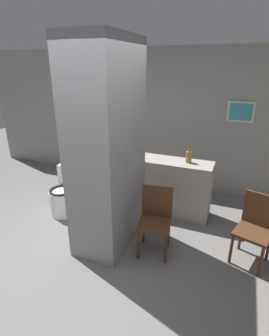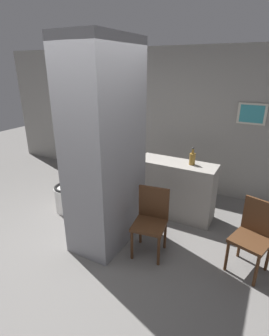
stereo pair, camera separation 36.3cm
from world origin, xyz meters
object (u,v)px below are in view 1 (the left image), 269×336
chair_near_pillar (155,217)px  bottle_tall (189,156)px  toilet (65,194)px  bicycle (104,184)px  chair_by_doorway (256,226)px

chair_near_pillar → bottle_tall: (0.18, 1.02, 0.52)m
chair_near_pillar → toilet: bearing=159.4°
bicycle → chair_near_pillar: bearing=-35.8°
toilet → chair_near_pillar: bearing=-11.4°
chair_near_pillar → bottle_tall: bottle_tall is taller
toilet → chair_near_pillar: (1.66, -0.33, 0.16)m
chair_by_doorway → bicycle: size_ratio=0.53×
toilet → chair_by_doorway: size_ratio=0.88×
bicycle → toilet: bearing=-126.1°
chair_near_pillar → chair_by_doorway: 1.21m
bottle_tall → chair_by_doorway: bearing=-36.7°
toilet → chair_near_pillar: size_ratio=0.88×
toilet → bottle_tall: 2.07m
toilet → chair_by_doorway: bearing=-1.2°
chair_near_pillar → chair_by_doorway: (1.18, 0.27, 0.00)m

